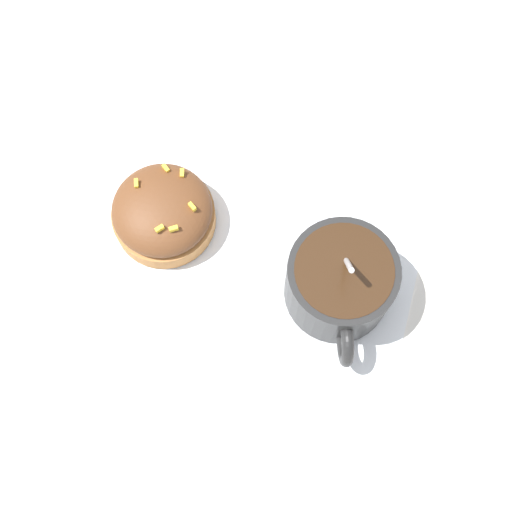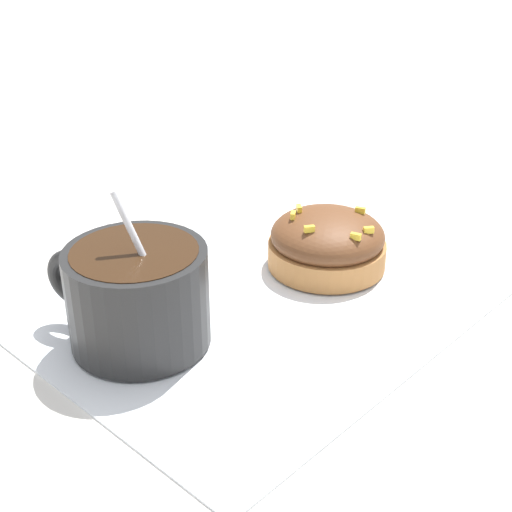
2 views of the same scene
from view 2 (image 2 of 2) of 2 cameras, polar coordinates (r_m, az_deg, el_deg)
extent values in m
plane|color=silver|center=(0.47, -0.67, -4.02)|extent=(3.00, 3.00, 0.00)
cube|color=white|center=(0.47, -0.67, -3.86)|extent=(0.29, 0.26, 0.00)
cylinder|color=black|center=(0.42, -9.40, -3.25)|extent=(0.08, 0.08, 0.06)
cylinder|color=#331E0F|center=(0.41, -9.66, -0.24)|extent=(0.07, 0.07, 0.01)
torus|color=black|center=(0.45, -14.38, -1.73)|extent=(0.02, 0.04, 0.04)
ellipsoid|color=silver|center=(0.44, -11.45, -4.71)|extent=(0.02, 0.03, 0.01)
cylinder|color=silver|center=(0.41, -8.91, -0.76)|extent=(0.02, 0.05, 0.09)
cylinder|color=#B2753D|center=(0.51, 5.56, 0.24)|extent=(0.08, 0.08, 0.02)
ellipsoid|color=brown|center=(0.50, 5.63, 1.73)|extent=(0.08, 0.08, 0.03)
cube|color=yellow|center=(0.48, 7.98, 1.55)|extent=(0.01, 0.01, 0.00)
cube|color=yellow|center=(0.48, 4.29, 2.17)|extent=(0.01, 0.01, 0.00)
cube|color=yellow|center=(0.49, 2.98, 3.29)|extent=(0.01, 0.01, 0.00)
cube|color=yellow|center=(0.50, 3.47, 3.82)|extent=(0.01, 0.01, 0.00)
cube|color=yellow|center=(0.49, 8.99, 2.06)|extent=(0.01, 0.01, 0.00)
cube|color=yellow|center=(0.51, 8.34, 3.64)|extent=(0.01, 0.01, 0.00)
camera|label=1|loc=(0.60, -31.47, 56.00)|focal=50.00mm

